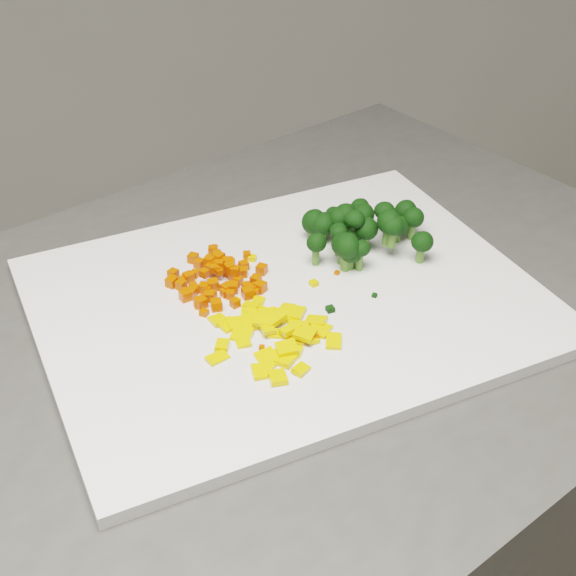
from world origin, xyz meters
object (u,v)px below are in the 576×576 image
object	(u,v)px
cutting_board	(288,301)
broccoli_pile	(369,227)
pepper_pile	(276,330)
carrot_pile	(215,267)

from	to	relation	value
cutting_board	broccoli_pile	xyz separation A→B (m)	(0.11, 0.05, 0.04)
broccoli_pile	cutting_board	bearing A→B (deg)	-153.74
pepper_pile	broccoli_pile	distance (m)	0.18
cutting_board	pepper_pile	world-z (taller)	pepper_pile
carrot_pile	broccoli_pile	world-z (taller)	broccoli_pile
cutting_board	carrot_pile	bearing A→B (deg)	140.10
carrot_pile	pepper_pile	bearing A→B (deg)	-74.05
pepper_pile	carrot_pile	bearing A→B (deg)	105.95
cutting_board	pepper_pile	xyz separation A→B (m)	(-0.03, -0.06, 0.02)
cutting_board	carrot_pile	distance (m)	0.08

